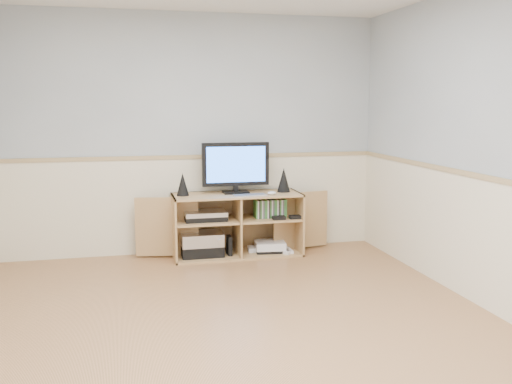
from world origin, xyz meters
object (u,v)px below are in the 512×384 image
Objects in this scene: media_cabinet at (236,223)px; keyboard at (250,195)px; monitor at (236,166)px; game_consoles at (269,247)px.

keyboard is at bearing -61.44° from media_cabinet.
game_consoles is at bearing -10.09° from monitor.
keyboard reaches higher than media_cabinet.
media_cabinet is 0.39m from keyboard.
keyboard is 0.64m from game_consoles.
media_cabinet is at bearing 90.00° from monitor.
media_cabinet is 0.60m from monitor.
media_cabinet is 2.97× the size of monitor.
media_cabinet is at bearing 168.36° from game_consoles.
monitor is 0.35m from keyboard.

